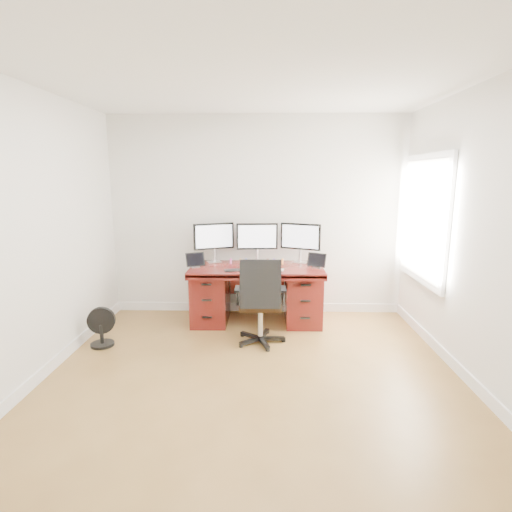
{
  "coord_description": "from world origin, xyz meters",
  "views": [
    {
      "loc": [
        0.12,
        -3.21,
        1.89
      ],
      "look_at": [
        0.0,
        1.5,
        0.95
      ],
      "focal_mm": 28.0,
      "sensor_mm": 36.0,
      "label": 1
    }
  ],
  "objects_px": {
    "office_chair": "(260,316)",
    "monitor_center": "(257,238)",
    "desk": "(257,292)",
    "keyboard": "(254,270)",
    "floor_fan": "(101,328)"
  },
  "relations": [
    {
      "from": "desk",
      "to": "keyboard",
      "type": "relative_size",
      "value": 6.47
    },
    {
      "from": "floor_fan",
      "to": "keyboard",
      "type": "bearing_deg",
      "value": 8.13
    },
    {
      "from": "office_chair",
      "to": "monitor_center",
      "type": "xyz_separation_m",
      "value": [
        -0.06,
        0.97,
        0.75
      ]
    },
    {
      "from": "office_chair",
      "to": "floor_fan",
      "type": "distance_m",
      "value": 1.8
    },
    {
      "from": "keyboard",
      "to": "desk",
      "type": "bearing_deg",
      "value": 60.25
    },
    {
      "from": "floor_fan",
      "to": "monitor_center",
      "type": "distance_m",
      "value": 2.22
    },
    {
      "from": "desk",
      "to": "keyboard",
      "type": "height_order",
      "value": "keyboard"
    },
    {
      "from": "desk",
      "to": "office_chair",
      "type": "relative_size",
      "value": 1.67
    },
    {
      "from": "office_chair",
      "to": "keyboard",
      "type": "xyz_separation_m",
      "value": [
        -0.08,
        0.5,
        0.42
      ]
    },
    {
      "from": "desk",
      "to": "monitor_center",
      "type": "distance_m",
      "value": 0.72
    },
    {
      "from": "desk",
      "to": "monitor_center",
      "type": "height_order",
      "value": "monitor_center"
    },
    {
      "from": "monitor_center",
      "to": "office_chair",
      "type": "bearing_deg",
      "value": -90.45
    },
    {
      "from": "office_chair",
      "to": "keyboard",
      "type": "height_order",
      "value": "office_chair"
    },
    {
      "from": "desk",
      "to": "monitor_center",
      "type": "xyz_separation_m",
      "value": [
        0.0,
        0.24,
        0.68
      ]
    },
    {
      "from": "desk",
      "to": "monitor_center",
      "type": "relative_size",
      "value": 3.08
    }
  ]
}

